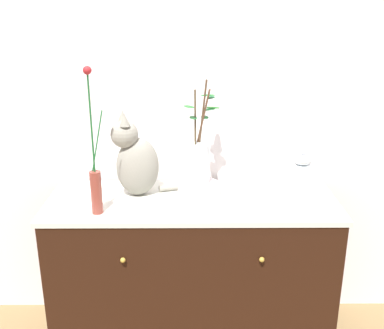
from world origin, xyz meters
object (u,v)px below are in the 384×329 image
Objects in this scene: bowl_porcelain at (199,190)px; candle_pillar at (247,185)px; sideboard at (192,272)px; jar_lidded_porcelain at (301,183)px; vase_glass_clear at (199,160)px; vase_slim_green at (95,180)px; cat_sitting at (136,160)px.

candle_pillar is (0.24, 0.00, 0.03)m from bowl_porcelain.
jar_lidded_porcelain reaches higher than sideboard.
jar_lidded_porcelain reaches higher than bowl_porcelain.
vase_glass_clear is 0.27m from candle_pillar.
bowl_porcelain is 0.72× the size of jar_lidded_porcelain.
vase_glass_clear is at bearing 179.60° from candle_pillar.
vase_slim_green reaches higher than jar_lidded_porcelain.
sideboard is at bearing -170.16° from candle_pillar.
sideboard is at bearing 166.88° from jar_lidded_porcelain.
bowl_porcelain is at bearing 52.82° from sideboard.
vase_glass_clear is at bearing 22.79° from vase_slim_green.
jar_lidded_porcelain is at bearing 2.00° from vase_slim_green.
candle_pillar is at bearing 9.84° from sideboard.
cat_sitting is at bearing 177.97° from candle_pillar.
cat_sitting is at bearing 176.73° from vase_glass_clear.
bowl_porcelain is at bearing -3.71° from cat_sitting.
jar_lidded_porcelain is (0.76, -0.18, -0.05)m from cat_sitting.
cat_sitting is at bearing 166.67° from jar_lidded_porcelain.
cat_sitting is 0.83× the size of vase_glass_clear.
bowl_porcelain is 0.49m from jar_lidded_porcelain.
vase_slim_green is at bearing -157.21° from vase_glass_clear.
sideboard is 2.75× the size of vase_glass_clear.
cat_sitting reaches higher than sideboard.
vase_slim_green is at bearing -126.21° from cat_sitting.
vase_slim_green reaches higher than bowl_porcelain.
candle_pillar is at bearing 143.56° from jar_lidded_porcelain.
vase_slim_green is 3.13× the size of bowl_porcelain.
jar_lidded_porcelain is (0.46, -0.16, -0.06)m from vase_glass_clear.
candle_pillar is at bearing -2.03° from cat_sitting.
sideboard is 4.82× the size of jar_lidded_porcelain.
vase_glass_clear is at bearing 160.24° from jar_lidded_porcelain.
jar_lidded_porcelain is at bearing -36.44° from candle_pillar.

